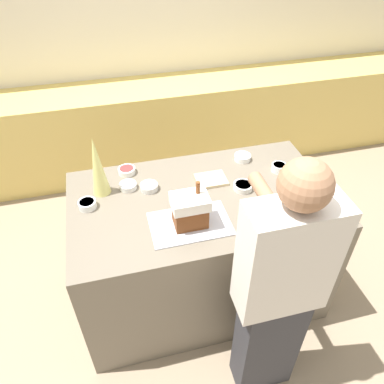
# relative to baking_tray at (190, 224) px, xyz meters

# --- Properties ---
(ground_plane) EXTENTS (12.00, 12.00, 0.00)m
(ground_plane) POSITION_rel_baking_tray_xyz_m (0.13, 0.21, -0.95)
(ground_plane) COLOR gray
(wall_back) EXTENTS (8.00, 0.05, 2.60)m
(wall_back) POSITION_rel_baking_tray_xyz_m (0.13, 2.33, 0.35)
(wall_back) COLOR beige
(wall_back) RESTS_ON ground_plane
(back_cabinet_block) EXTENTS (6.00, 0.60, 0.92)m
(back_cabinet_block) POSITION_rel_baking_tray_xyz_m (0.13, 2.01, -0.49)
(back_cabinet_block) COLOR #DBBC60
(back_cabinet_block) RESTS_ON ground_plane
(kitchen_island) EXTENTS (1.67, 0.97, 0.95)m
(kitchen_island) POSITION_rel_baking_tray_xyz_m (0.13, 0.21, -0.48)
(kitchen_island) COLOR #6B6051
(kitchen_island) RESTS_ON ground_plane
(baking_tray) EXTENTS (0.47, 0.30, 0.01)m
(baking_tray) POSITION_rel_baking_tray_xyz_m (0.00, 0.00, 0.00)
(baking_tray) COLOR #B2B2BC
(baking_tray) RESTS_ON kitchen_island
(gingerbread_house) EXTENTS (0.21, 0.16, 0.28)m
(gingerbread_house) POSITION_rel_baking_tray_xyz_m (0.00, 0.00, 0.11)
(gingerbread_house) COLOR brown
(gingerbread_house) RESTS_ON baking_tray
(decorative_tree) EXTENTS (0.11, 0.11, 0.41)m
(decorative_tree) POSITION_rel_baking_tray_xyz_m (-0.48, 0.43, 0.20)
(decorative_tree) COLOR #DBD675
(decorative_tree) RESTS_ON kitchen_island
(candy_bowl_center_rear) EXTENTS (0.13, 0.13, 0.04)m
(candy_bowl_center_rear) POSITION_rel_baking_tray_xyz_m (0.41, 0.23, 0.02)
(candy_bowl_center_rear) COLOR silver
(candy_bowl_center_rear) RESTS_ON kitchen_island
(candy_bowl_far_left) EXTENTS (0.11, 0.11, 0.05)m
(candy_bowl_far_left) POSITION_rel_baking_tray_xyz_m (-0.57, 0.30, 0.02)
(candy_bowl_far_left) COLOR white
(candy_bowl_far_left) RESTS_ON kitchen_island
(candy_bowl_behind_tray) EXTENTS (0.11, 0.11, 0.04)m
(candy_bowl_behind_tray) POSITION_rel_baking_tray_xyz_m (-0.31, 0.42, 0.02)
(candy_bowl_behind_tray) COLOR silver
(candy_bowl_behind_tray) RESTS_ON kitchen_island
(candy_bowl_beside_tree) EXTENTS (0.12, 0.12, 0.04)m
(candy_bowl_beside_tree) POSITION_rel_baking_tray_xyz_m (-0.30, 0.59, 0.02)
(candy_bowl_beside_tree) COLOR white
(candy_bowl_beside_tree) RESTS_ON kitchen_island
(candy_bowl_near_tray_left) EXTENTS (0.12, 0.12, 0.04)m
(candy_bowl_near_tray_left) POSITION_rel_baking_tray_xyz_m (-0.18, 0.38, 0.02)
(candy_bowl_near_tray_left) COLOR silver
(candy_bowl_near_tray_left) RESTS_ON kitchen_island
(candy_bowl_far_right) EXTENTS (0.12, 0.12, 0.04)m
(candy_bowl_far_right) POSITION_rel_baking_tray_xyz_m (0.53, 0.54, 0.02)
(candy_bowl_far_right) COLOR white
(candy_bowl_far_right) RESTS_ON kitchen_island
(candy_bowl_near_tray_right) EXTENTS (0.10, 0.10, 0.05)m
(candy_bowl_near_tray_right) POSITION_rel_baking_tray_xyz_m (0.72, 0.36, 0.02)
(candy_bowl_near_tray_right) COLOR white
(candy_bowl_near_tray_right) RESTS_ON kitchen_island
(cookbook) EXTENTS (0.20, 0.16, 0.02)m
(cookbook) POSITION_rel_baking_tray_xyz_m (0.24, 0.36, 0.01)
(cookbook) COLOR #CCB78C
(cookbook) RESTS_ON kitchen_island
(mug) EXTENTS (0.09, 0.09, 0.09)m
(mug) POSITION_rel_baking_tray_xyz_m (0.66, -0.19, 0.04)
(mug) COLOR #B24238
(mug) RESTS_ON kitchen_island
(person) EXTENTS (0.45, 0.56, 1.70)m
(person) POSITION_rel_baking_tray_xyz_m (0.33, -0.53, -0.07)
(person) COLOR #333338
(person) RESTS_ON ground_plane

